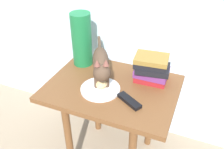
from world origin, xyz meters
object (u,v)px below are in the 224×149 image
object	(u,v)px
side_table	(112,99)
tv_remote	(129,101)
cat	(101,63)
plate	(100,89)
book_stack	(152,69)
green_vase	(82,39)
bread_roll	(102,84)

from	to	relation	value
side_table	tv_remote	distance (m)	0.20
cat	tv_remote	bearing A→B (deg)	-26.52
side_table	cat	size ratio (longest dim) A/B	1.69
side_table	cat	xyz separation A→B (m)	(-0.07, 0.01, 0.23)
plate	book_stack	world-z (taller)	book_stack
cat	side_table	bearing A→B (deg)	-5.31
green_vase	side_table	bearing A→B (deg)	-31.50
green_vase	plate	bearing A→B (deg)	-44.89
plate	bread_roll	distance (m)	0.03
plate	green_vase	world-z (taller)	green_vase
side_table	plate	distance (m)	0.13
bread_roll	cat	bearing A→B (deg)	116.52
green_vase	tv_remote	world-z (taller)	green_vase
tv_remote	plate	bearing A→B (deg)	-161.17
plate	green_vase	size ratio (longest dim) A/B	0.65
side_table	bread_roll	size ratio (longest dim) A/B	9.22
plate	side_table	bearing A→B (deg)	51.94
plate	cat	size ratio (longest dim) A/B	0.50
side_table	tv_remote	world-z (taller)	tv_remote
cat	green_vase	world-z (taller)	green_vase
plate	green_vase	bearing A→B (deg)	135.11
plate	tv_remote	xyz separation A→B (m)	(0.18, -0.04, 0.00)
bread_roll	book_stack	bearing A→B (deg)	39.10
side_table	green_vase	distance (m)	0.41
plate	book_stack	xyz separation A→B (m)	(0.23, 0.20, 0.08)
plate	book_stack	bearing A→B (deg)	40.01
cat	tv_remote	distance (m)	0.26
tv_remote	bread_roll	bearing A→B (deg)	-164.42
cat	tv_remote	size ratio (longest dim) A/B	2.91
book_stack	side_table	bearing A→B (deg)	-143.78
bread_roll	book_stack	distance (m)	0.30
cat	book_stack	world-z (taller)	cat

